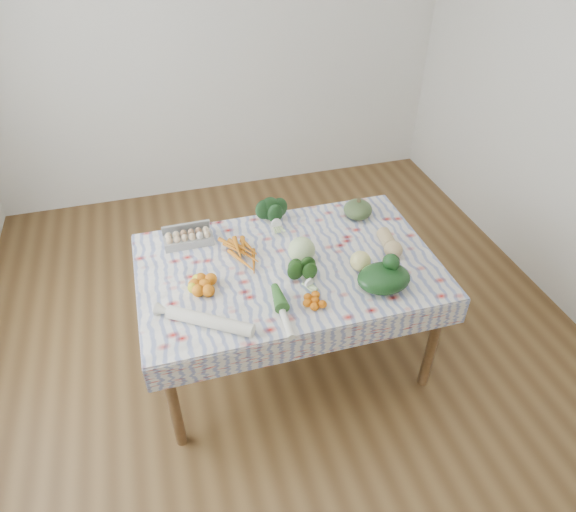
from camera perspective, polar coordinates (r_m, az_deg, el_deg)
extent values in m
plane|color=brown|center=(3.41, 0.00, -10.88)|extent=(4.50, 4.50, 0.00)
cube|color=silver|center=(4.58, -8.45, 23.08)|extent=(4.00, 0.04, 2.80)
cube|color=brown|center=(2.89, 0.00, -1.40)|extent=(1.60, 1.00, 0.04)
cylinder|color=brown|center=(2.80, -12.63, -15.61)|extent=(0.06, 0.06, 0.71)
cylinder|color=brown|center=(3.11, 15.75, -9.27)|extent=(0.06, 0.06, 0.71)
cylinder|color=brown|center=(3.41, -14.18, -3.85)|extent=(0.06, 0.06, 0.71)
cylinder|color=brown|center=(3.66, 9.27, 0.39)|extent=(0.06, 0.06, 0.71)
cube|color=silver|center=(2.88, 0.00, -1.00)|extent=(1.66, 1.06, 0.01)
cube|color=#999995|center=(3.05, -11.00, 1.85)|extent=(0.28, 0.12, 0.08)
cube|color=orange|center=(2.92, -5.00, 0.30)|extent=(0.27, 0.25, 0.05)
ellipsoid|color=#173817|center=(3.14, -1.63, 4.63)|extent=(0.18, 0.16, 0.15)
ellipsoid|color=#425930|center=(3.25, 7.77, 5.15)|extent=(0.19, 0.19, 0.12)
sphere|color=#BFD990|center=(2.85, 1.52, 0.65)|extent=(0.20, 0.20, 0.15)
ellipsoid|color=tan|center=(3.00, 11.24, 1.51)|extent=(0.13, 0.24, 0.11)
cube|color=orange|center=(2.72, -9.25, -3.15)|extent=(0.26, 0.26, 0.07)
ellipsoid|color=#1C4113|center=(2.72, 1.78, -2.29)|extent=(0.17, 0.17, 0.10)
cube|color=#D5620A|center=(2.62, 3.03, -4.92)|extent=(0.17, 0.17, 0.05)
sphere|color=#F1E681|center=(2.83, 8.05, -0.56)|extent=(0.12, 0.12, 0.11)
ellipsoid|color=black|center=(2.73, 10.59, -2.44)|extent=(0.34, 0.31, 0.13)
cylinder|color=white|center=(2.53, -8.66, -7.18)|extent=(0.43, 0.31, 0.07)
cylinder|color=white|center=(2.56, -0.57, -6.28)|extent=(0.05, 0.35, 0.04)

